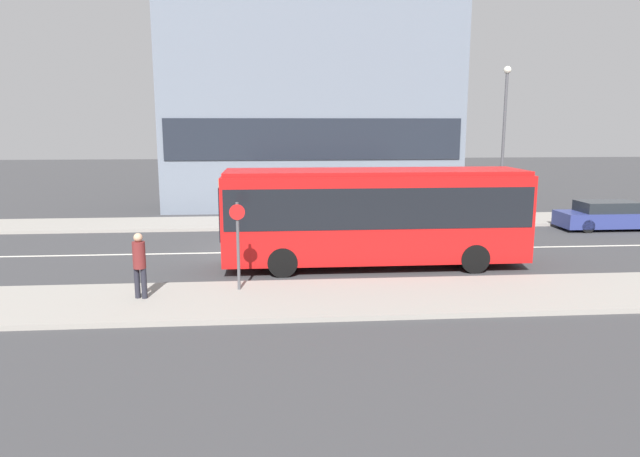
{
  "coord_description": "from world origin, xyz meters",
  "views": [
    {
      "loc": [
        0.48,
        -21.35,
        4.82
      ],
      "look_at": [
        2.05,
        -2.2,
        1.29
      ],
      "focal_mm": 32.0,
      "sensor_mm": 36.0,
      "label": 1
    }
  ],
  "objects_px": {
    "city_bus": "(374,211)",
    "parked_car_0": "(608,216)",
    "bus_stop_sign": "(238,239)",
    "pedestrian_near_stop": "(139,261)",
    "street_lamp": "(504,129)"
  },
  "relations": [
    {
      "from": "city_bus",
      "to": "pedestrian_near_stop",
      "type": "distance_m",
      "value": 7.9
    },
    {
      "from": "parked_car_0",
      "to": "bus_stop_sign",
      "type": "bearing_deg",
      "value": -151.57
    },
    {
      "from": "bus_stop_sign",
      "to": "city_bus",
      "type": "bearing_deg",
      "value": 33.37
    },
    {
      "from": "bus_stop_sign",
      "to": "parked_car_0",
      "type": "bearing_deg",
      "value": 28.43
    },
    {
      "from": "city_bus",
      "to": "street_lamp",
      "type": "bearing_deg",
      "value": 41.99
    },
    {
      "from": "parked_car_0",
      "to": "street_lamp",
      "type": "bearing_deg",
      "value": 157.21
    },
    {
      "from": "parked_car_0",
      "to": "bus_stop_sign",
      "type": "distance_m",
      "value": 18.77
    },
    {
      "from": "city_bus",
      "to": "parked_car_0",
      "type": "relative_size",
      "value": 2.19
    },
    {
      "from": "parked_car_0",
      "to": "bus_stop_sign",
      "type": "height_order",
      "value": "bus_stop_sign"
    },
    {
      "from": "city_bus",
      "to": "parked_car_0",
      "type": "height_order",
      "value": "city_bus"
    },
    {
      "from": "pedestrian_near_stop",
      "to": "bus_stop_sign",
      "type": "relative_size",
      "value": 0.72
    },
    {
      "from": "parked_car_0",
      "to": "bus_stop_sign",
      "type": "relative_size",
      "value": 1.84
    },
    {
      "from": "pedestrian_near_stop",
      "to": "bus_stop_sign",
      "type": "bearing_deg",
      "value": -152.27
    },
    {
      "from": "bus_stop_sign",
      "to": "street_lamp",
      "type": "distance_m",
      "value": 16.43
    },
    {
      "from": "street_lamp",
      "to": "city_bus",
      "type": "bearing_deg",
      "value": -133.98
    }
  ]
}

